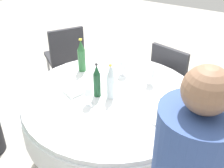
# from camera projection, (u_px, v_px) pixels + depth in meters

# --- Properties ---
(ground_plane) EXTENTS (10.00, 10.00, 0.00)m
(ground_plane) POSITION_uv_depth(u_px,v_px,m) (112.00, 161.00, 2.66)
(ground_plane) COLOR #B7B2A8
(dining_table) EXTENTS (1.44, 1.44, 0.74)m
(dining_table) POSITION_uv_depth(u_px,v_px,m) (112.00, 111.00, 2.34)
(dining_table) COLOR white
(dining_table) RESTS_ON ground_plane
(bottle_dark_green_east) EXTENTS (0.06, 0.06, 0.29)m
(bottle_dark_green_east) POSITION_uv_depth(u_px,v_px,m) (97.00, 81.00, 2.20)
(bottle_dark_green_east) COLOR #194728
(bottle_dark_green_east) RESTS_ON dining_table
(bottle_green_north) EXTENTS (0.07, 0.07, 0.31)m
(bottle_green_north) POSITION_uv_depth(u_px,v_px,m) (81.00, 56.00, 2.54)
(bottle_green_north) COLOR #2D6B38
(bottle_green_north) RESTS_ON dining_table
(bottle_clear_west) EXTENTS (0.06, 0.06, 0.29)m
(bottle_clear_west) POSITION_uv_depth(u_px,v_px,m) (111.00, 83.00, 2.17)
(bottle_clear_west) COLOR silver
(bottle_clear_west) RESTS_ON dining_table
(wine_glass_far) EXTENTS (0.06, 0.06, 0.15)m
(wine_glass_far) POSITION_uv_depth(u_px,v_px,m) (113.00, 70.00, 2.40)
(wine_glass_far) COLOR white
(wine_glass_far) RESTS_ON dining_table
(wine_glass_front) EXTENTS (0.08, 0.08, 0.14)m
(wine_glass_front) POSITION_uv_depth(u_px,v_px,m) (123.00, 65.00, 2.49)
(wine_glass_front) COLOR white
(wine_glass_front) RESTS_ON dining_table
(wine_glass_outer) EXTENTS (0.06, 0.06, 0.15)m
(wine_glass_outer) POSITION_uv_depth(u_px,v_px,m) (88.00, 92.00, 2.11)
(wine_glass_outer) COLOR white
(wine_glass_outer) RESTS_ON dining_table
(wine_glass_mid) EXTENTS (0.06, 0.06, 0.15)m
(wine_glass_mid) POSITION_uv_depth(u_px,v_px,m) (151.00, 73.00, 2.36)
(wine_glass_mid) COLOR white
(wine_glass_mid) RESTS_ON dining_table
(plate_left) EXTENTS (0.23, 0.23, 0.02)m
(plate_left) POSITION_uv_depth(u_px,v_px,m) (169.00, 93.00, 2.28)
(plate_left) COLOR white
(plate_left) RESTS_ON dining_table
(plate_near) EXTENTS (0.26, 0.26, 0.04)m
(plate_near) POSITION_uv_depth(u_px,v_px,m) (167.00, 117.00, 2.02)
(plate_near) COLOR white
(plate_near) RESTS_ON dining_table
(knife_north) EXTENTS (0.07, 0.18, 0.00)m
(knife_north) POSITION_uv_depth(u_px,v_px,m) (59.00, 79.00, 2.48)
(knife_north) COLOR silver
(knife_north) RESTS_ON dining_table
(spoon_west) EXTENTS (0.13, 0.14, 0.00)m
(spoon_west) POSITION_uv_depth(u_px,v_px,m) (154.00, 71.00, 2.59)
(spoon_west) COLOR silver
(spoon_west) RESTS_ON dining_table
(folded_napkin) EXTENTS (0.17, 0.17, 0.02)m
(folded_napkin) POSITION_uv_depth(u_px,v_px,m) (74.00, 92.00, 2.29)
(folded_napkin) COLOR white
(folded_napkin) RESTS_ON dining_table
(chair_outer) EXTENTS (0.56, 0.56, 0.87)m
(chair_outer) POSITION_uv_depth(u_px,v_px,m) (65.00, 54.00, 3.39)
(chair_outer) COLOR #2D2D33
(chair_outer) RESTS_ON ground_plane
(chair_mid) EXTENTS (0.48, 0.48, 0.87)m
(chair_mid) POSITION_uv_depth(u_px,v_px,m) (172.00, 76.00, 2.95)
(chair_mid) COLOR #2D2D33
(chair_mid) RESTS_ON ground_plane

